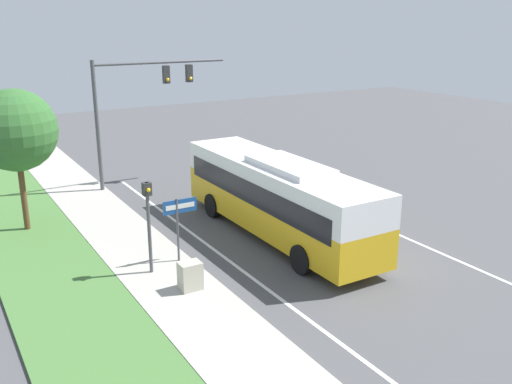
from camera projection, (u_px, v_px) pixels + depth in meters
name	position (u px, v px, depth m)	size (l,w,h in m)	color
ground_plane	(357.00, 268.00, 20.21)	(80.00, 80.00, 0.00)	#4C4C4F
sidewalk	(199.00, 311.00, 17.15)	(2.80, 80.00, 0.12)	#ADA89E
grass_verge	(93.00, 341.00, 15.58)	(3.60, 80.00, 0.10)	#477538
lane_divider_near	(272.00, 292.00, 18.44)	(0.14, 30.00, 0.01)	silver
lane_divider_far	(429.00, 248.00, 21.97)	(0.14, 30.00, 0.01)	silver
bus	(277.00, 194.00, 22.67)	(2.67, 11.03, 3.26)	gold
signal_gantry	(138.00, 96.00, 28.70)	(7.11, 0.41, 6.57)	#4C4C51
pedestrian_signal	(148.00, 214.00, 19.02)	(0.28, 0.34, 3.33)	#4C4C51
street_sign	(179.00, 217.00, 20.13)	(1.28, 0.08, 2.46)	#4C4C51
utility_cabinet	(190.00, 276.00, 18.28)	(0.70, 0.54, 0.93)	#B7B29E
roadside_tree	(15.00, 131.00, 22.48)	(3.27, 3.27, 5.79)	brown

